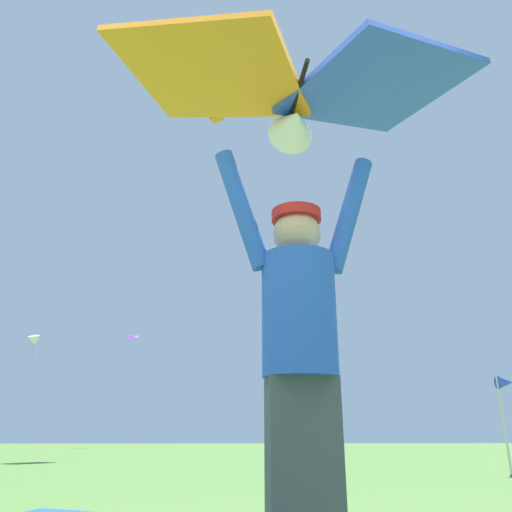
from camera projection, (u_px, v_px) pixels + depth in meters
kite_flyer_person at (300, 350)px, 2.28m from camera, size 0.81×0.35×1.92m
held_stunt_kite at (296, 91)px, 2.65m from camera, size 1.97×1.06×0.42m
distant_kite_purple_high_left at (133, 336)px, 35.24m from camera, size 1.14×1.08×0.53m
distant_kite_orange_low_left at (215, 110)px, 24.22m from camera, size 0.98×0.93×1.21m
distant_kite_white_mid_left at (34, 340)px, 31.77m from camera, size 0.88×0.98×1.76m
marker_flag at (505, 388)px, 9.00m from camera, size 0.30×0.24×1.62m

